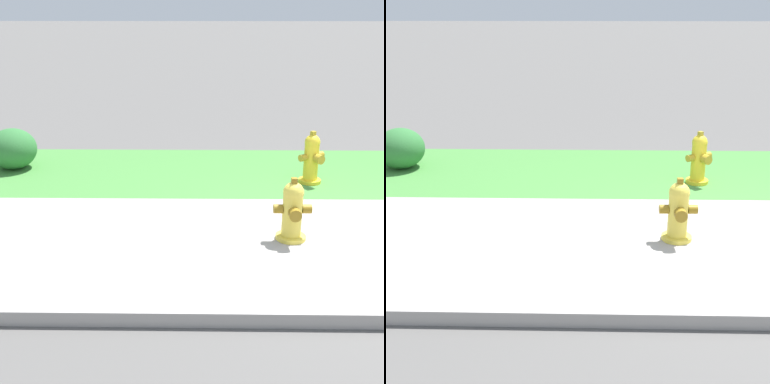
{
  "view_description": "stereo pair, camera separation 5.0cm",
  "coord_description": "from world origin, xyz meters",
  "views": [
    {
      "loc": [
        -1.7,
        -4.77,
        2.27
      ],
      "look_at": [
        -1.78,
        0.42,
        0.4
      ],
      "focal_mm": 50.0,
      "sensor_mm": 36.0,
      "label": 1
    },
    {
      "loc": [
        -1.65,
        -4.77,
        2.27
      ],
      "look_at": [
        -1.78,
        0.42,
        0.4
      ],
      "focal_mm": 50.0,
      "sensor_mm": 36.0,
      "label": 2
    }
  ],
  "objects": [
    {
      "name": "ground_plane",
      "position": [
        0.0,
        0.0,
        0.0
      ],
      "size": [
        120.0,
        120.0,
        0.0
      ],
      "primitive_type": "plane",
      "color": "#5B5956"
    },
    {
      "name": "fire_hydrant_mid_block",
      "position": [
        -0.25,
        1.92,
        0.33
      ],
      "size": [
        0.37,
        0.34,
        0.69
      ],
      "rotation": [
        0.0,
        0.0,
        3.65
      ],
      "color": "yellow",
      "rests_on": "ground"
    },
    {
      "name": "fire_hydrant_by_grass_verge",
      "position": [
        -0.79,
        0.13,
        0.31
      ],
      "size": [
        0.37,
        0.35,
        0.65
      ],
      "rotation": [
        0.0,
        0.0,
        3.15
      ],
      "color": "yellow",
      "rests_on": "ground"
    },
    {
      "name": "sidewalk_pavement",
      "position": [
        0.0,
        0.0,
        0.01
      ],
      "size": [
        18.0,
        2.53,
        0.01
      ],
      "primitive_type": "cube",
      "color": "#9E9993",
      "rests_on": "ground"
    },
    {
      "name": "shrub_bush_far_verge",
      "position": [
        -4.35,
        2.5,
        0.29
      ],
      "size": [
        0.68,
        0.68,
        0.58
      ],
      "color": "#337538",
      "rests_on": "ground"
    },
    {
      "name": "grass_verge",
      "position": [
        0.0,
        2.39,
        0.0
      ],
      "size": [
        18.0,
        2.26,
        0.01
      ],
      "primitive_type": "cube",
      "color": "#47893D",
      "rests_on": "ground"
    }
  ]
}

